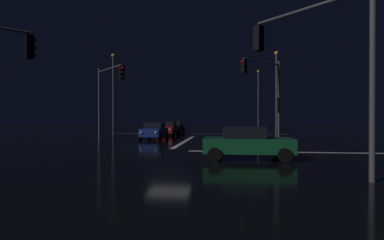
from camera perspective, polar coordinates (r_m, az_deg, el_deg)
ground at (r=17.89m, az=-4.51°, el=-6.12°), size 120.00×120.00×0.10m
stop_line_north at (r=25.22m, az=-1.31°, el=-4.10°), size 0.35×12.71×0.01m
centre_line_ns at (r=36.72m, az=1.10°, el=-2.70°), size 22.00×0.15×0.01m
crosswalk_bar_east at (r=18.07m, az=19.91°, el=-5.90°), size 12.71×0.40×0.01m
sedan_blue at (r=27.63m, az=-7.30°, el=-2.05°), size 2.02×4.33×1.57m
sedan_red at (r=34.12m, az=-4.68°, el=-1.59°), size 2.02×4.33×1.57m
sedan_black at (r=39.72m, az=-3.24°, el=-1.31°), size 2.02×4.33×1.57m
sedan_green_crossing at (r=14.36m, az=10.59°, el=-4.31°), size 4.33×2.02×1.57m
traffic_signal_ne at (r=24.41m, az=14.03°, el=6.66°), size 3.41×3.41×6.74m
traffic_signal_nw at (r=25.98m, az=-15.99°, el=5.84°), size 3.59×3.59×6.42m
traffic_signal_se at (r=11.62m, az=22.70°, el=12.10°), size 3.41×3.41×6.27m
streetlamp_right_near at (r=31.11m, az=16.05°, el=6.06°), size 0.44×0.44×8.76m
streetlamp_right_far at (r=46.93m, az=12.74°, el=4.57°), size 0.44×0.44×9.43m
streetlamp_left_near at (r=32.91m, az=-14.99°, el=5.91°), size 0.44×0.44×8.93m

